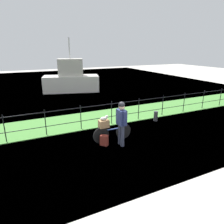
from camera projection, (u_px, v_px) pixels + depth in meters
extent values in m
plane|color=#B2ADA3|center=(136.00, 143.00, 7.75)|extent=(60.00, 60.00, 0.00)
cube|color=#478438|center=(103.00, 117.00, 10.51)|extent=(27.00, 2.40, 0.03)
plane|color=#60849E|center=(64.00, 88.00, 18.42)|extent=(30.00, 30.00, 0.00)
cylinder|color=black|center=(4.00, 129.00, 7.62)|extent=(0.04, 0.04, 1.12)
cylinder|color=black|center=(45.00, 123.00, 8.24)|extent=(0.04, 0.04, 1.12)
cylinder|color=black|center=(81.00, 118.00, 8.85)|extent=(0.04, 0.04, 1.12)
cylinder|color=black|center=(112.00, 113.00, 9.46)|extent=(0.04, 0.04, 1.12)
cylinder|color=black|center=(139.00, 109.00, 10.07)|extent=(0.04, 0.04, 1.12)
cylinder|color=black|center=(163.00, 106.00, 10.68)|extent=(0.04, 0.04, 1.12)
cylinder|color=black|center=(184.00, 102.00, 11.29)|extent=(0.04, 0.04, 1.12)
cylinder|color=black|center=(203.00, 100.00, 11.90)|extent=(0.04, 0.04, 1.12)
cylinder|color=black|center=(220.00, 97.00, 12.51)|extent=(0.04, 0.04, 1.12)
cylinder|color=black|center=(112.00, 116.00, 9.51)|extent=(18.00, 0.03, 0.03)
cylinder|color=black|center=(112.00, 104.00, 9.32)|extent=(18.00, 0.03, 0.03)
cylinder|color=black|center=(123.00, 131.00, 8.00)|extent=(0.63, 0.05, 0.63)
cylinder|color=black|center=(101.00, 135.00, 7.62)|extent=(0.63, 0.05, 0.63)
cylinder|color=#3D569E|center=(112.00, 129.00, 7.75)|extent=(0.75, 0.05, 0.04)
cube|color=black|center=(104.00, 130.00, 7.60)|extent=(0.20, 0.09, 0.06)
cube|color=slate|center=(104.00, 127.00, 7.57)|extent=(0.36, 0.16, 0.02)
cube|color=#A87F51|center=(104.00, 124.00, 7.53)|extent=(0.38, 0.27, 0.28)
ellipsoid|color=silver|center=(104.00, 119.00, 7.46)|extent=(0.28, 0.14, 0.13)
sphere|color=silver|center=(107.00, 117.00, 7.49)|extent=(0.11, 0.11, 0.11)
cylinder|color=#383D51|center=(120.00, 134.00, 7.54)|extent=(0.14, 0.14, 0.82)
cylinder|color=#383D51|center=(122.00, 136.00, 7.36)|extent=(0.14, 0.14, 0.82)
cube|color=navy|center=(121.00, 117.00, 7.24)|extent=(0.27, 0.40, 0.56)
cylinder|color=navy|center=(119.00, 115.00, 7.42)|extent=(0.10, 0.10, 0.50)
cylinder|color=navy|center=(124.00, 118.00, 7.04)|extent=(0.10, 0.10, 0.50)
sphere|color=tan|center=(122.00, 107.00, 7.12)|extent=(0.22, 0.22, 0.22)
sphere|color=black|center=(122.00, 105.00, 7.10)|extent=(0.23, 0.23, 0.23)
cube|color=maroon|center=(104.00, 140.00, 7.49)|extent=(0.32, 0.33, 0.40)
cylinder|color=#38383D|center=(156.00, 116.00, 10.02)|extent=(0.20, 0.20, 0.49)
cube|color=silver|center=(71.00, 84.00, 16.72)|extent=(4.73, 2.80, 1.30)
cube|color=#B7B2A8|center=(70.00, 67.00, 16.31)|extent=(2.20, 1.66, 1.36)
cylinder|color=#B2B2B2|center=(69.00, 48.00, 15.86)|extent=(0.10, 0.10, 1.60)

